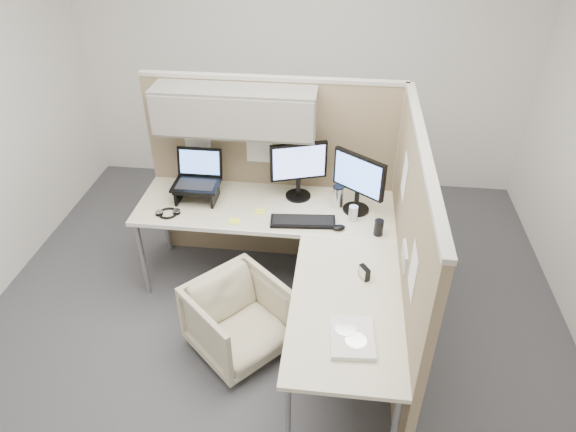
# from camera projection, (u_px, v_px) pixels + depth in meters

# --- Properties ---
(ground) EXTENTS (4.50, 4.50, 0.00)m
(ground) POSITION_uv_depth(u_px,v_px,m) (271.00, 325.00, 3.92)
(ground) COLOR #3D3D43
(ground) RESTS_ON ground
(partition_back) EXTENTS (2.00, 0.36, 1.63)m
(partition_back) POSITION_uv_depth(u_px,v_px,m) (256.00, 145.00, 4.00)
(partition_back) COLOR #8A775A
(partition_back) RESTS_ON ground
(partition_right) EXTENTS (0.07, 2.03, 1.63)m
(partition_right) POSITION_uv_depth(u_px,v_px,m) (405.00, 256.00, 3.32)
(partition_right) COLOR #8A775A
(partition_right) RESTS_ON ground
(desk) EXTENTS (2.00, 1.98, 0.73)m
(desk) POSITION_uv_depth(u_px,v_px,m) (289.00, 245.00, 3.62)
(desk) COLOR beige
(desk) RESTS_ON ground
(office_chair) EXTENTS (0.82, 0.82, 0.62)m
(office_chair) POSITION_uv_depth(u_px,v_px,m) (239.00, 317.00, 3.57)
(office_chair) COLOR beige
(office_chair) RESTS_ON ground
(monitor_left) EXTENTS (0.43, 0.20, 0.47)m
(monitor_left) POSITION_uv_depth(u_px,v_px,m) (299.00, 166.00, 3.91)
(monitor_left) COLOR black
(monitor_left) RESTS_ON desk
(monitor_right) EXTENTS (0.37, 0.29, 0.47)m
(monitor_right) POSITION_uv_depth(u_px,v_px,m) (358.00, 179.00, 3.76)
(monitor_right) COLOR black
(monitor_right) RESTS_ON desk
(laptop_station) EXTENTS (0.36, 0.31, 0.37)m
(laptop_station) POSITION_uv_depth(u_px,v_px,m) (197.00, 182.00, 3.98)
(laptop_station) COLOR black
(laptop_station) RESTS_ON desk
(keyboard) EXTENTS (0.49, 0.20, 0.02)m
(keyboard) POSITION_uv_depth(u_px,v_px,m) (303.00, 222.00, 3.77)
(keyboard) COLOR black
(keyboard) RESTS_ON desk
(mouse) EXTENTS (0.11, 0.09, 0.03)m
(mouse) POSITION_uv_depth(u_px,v_px,m) (339.00, 228.00, 3.70)
(mouse) COLOR black
(mouse) RESTS_ON desk
(travel_mug) EXTENTS (0.08, 0.08, 0.18)m
(travel_mug) POSITION_uv_depth(u_px,v_px,m) (338.00, 196.00, 3.91)
(travel_mug) COLOR silver
(travel_mug) RESTS_ON desk
(soda_can_green) EXTENTS (0.07, 0.07, 0.12)m
(soda_can_green) POSITION_uv_depth(u_px,v_px,m) (379.00, 228.00, 3.62)
(soda_can_green) COLOR black
(soda_can_green) RESTS_ON desk
(soda_can_silver) EXTENTS (0.07, 0.07, 0.12)m
(soda_can_silver) POSITION_uv_depth(u_px,v_px,m) (353.00, 213.00, 3.77)
(soda_can_silver) COLOR silver
(soda_can_silver) RESTS_ON desk
(sticky_note_b) EXTENTS (0.08, 0.08, 0.01)m
(sticky_note_b) POSITION_uv_depth(u_px,v_px,m) (278.00, 224.00, 3.76)
(sticky_note_b) COLOR #F2FF43
(sticky_note_b) RESTS_ON desk
(sticky_note_d) EXTENTS (0.09, 0.09, 0.01)m
(sticky_note_d) POSITION_uv_depth(u_px,v_px,m) (260.00, 211.00, 3.89)
(sticky_note_d) COLOR #F2FF43
(sticky_note_d) RESTS_ON desk
(sticky_note_a) EXTENTS (0.08, 0.08, 0.01)m
(sticky_note_a) POSITION_uv_depth(u_px,v_px,m) (234.00, 221.00, 3.78)
(sticky_note_a) COLOR #F2FF43
(sticky_note_a) RESTS_ON desk
(headphones) EXTENTS (0.18, 0.18, 0.03)m
(headphones) POSITION_uv_depth(u_px,v_px,m) (168.00, 213.00, 3.86)
(headphones) COLOR black
(headphones) RESTS_ON desk
(paper_stack) EXTENTS (0.26, 0.32, 0.03)m
(paper_stack) POSITION_uv_depth(u_px,v_px,m) (352.00, 338.00, 2.84)
(paper_stack) COLOR white
(paper_stack) RESTS_ON desk
(desk_clock) EXTENTS (0.07, 0.09, 0.09)m
(desk_clock) POSITION_uv_depth(u_px,v_px,m) (364.00, 273.00, 3.25)
(desk_clock) COLOR black
(desk_clock) RESTS_ON desk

